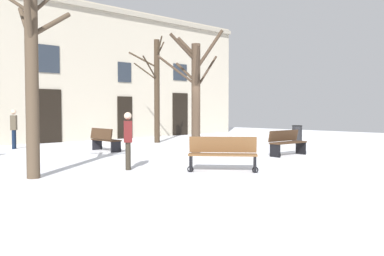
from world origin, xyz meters
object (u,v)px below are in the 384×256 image
at_px(bench_by_litter_bin, 223,153).
at_px(person_near_bench, 128,138).
at_px(person_strolling, 14,127).
at_px(litter_bin, 297,134).
at_px(bench_near_center_tree, 287,142).
at_px(bench_back_to_back_right, 105,140).
at_px(tree_left_of_center, 31,57).
at_px(tree_right_of_center, 195,90).
at_px(tree_foreground, 156,88).

height_order(bench_by_litter_bin, person_near_bench, person_near_bench).
bearing_deg(person_strolling, litter_bin, -89.04).
height_order(bench_near_center_tree, bench_back_to_back_right, bench_back_to_back_right).
bearing_deg(bench_near_center_tree, person_strolling, 126.11).
bearing_deg(tree_left_of_center, person_near_bench, -9.46).
distance_m(tree_right_of_center, bench_back_to_back_right, 4.12).
relative_size(litter_bin, bench_near_center_tree, 0.52).
relative_size(tree_left_of_center, person_strolling, 3.47).
bearing_deg(person_strolling, person_near_bench, -148.97).
distance_m(tree_right_of_center, person_strolling, 7.88).
relative_size(litter_bin, person_near_bench, 0.55).
xyz_separation_m(litter_bin, person_near_bench, (-11.16, -1.52, 0.43)).
bearing_deg(bench_near_center_tree, tree_foreground, 90.83).
bearing_deg(bench_back_to_back_right, litter_bin, -108.65).
xyz_separation_m(bench_by_litter_bin, person_near_bench, (-1.61, 2.04, 0.39)).
relative_size(bench_near_center_tree, person_strolling, 1.02).
height_order(bench_near_center_tree, person_strolling, person_strolling).
distance_m(litter_bin, bench_near_center_tree, 5.66).
xyz_separation_m(litter_bin, bench_back_to_back_right, (-8.73, 3.31, 0.01)).
bearing_deg(tree_right_of_center, bench_near_center_tree, -59.45).
bearing_deg(bench_by_litter_bin, bench_near_center_tree, 60.97).
height_order(tree_left_of_center, person_near_bench, tree_left_of_center).
bearing_deg(person_strolling, tree_foreground, -71.81).
xyz_separation_m(tree_left_of_center, bench_near_center_tree, (8.65, -1.54, -2.44)).
relative_size(tree_foreground, litter_bin, 5.88).
relative_size(tree_left_of_center, tree_foreground, 1.12).
xyz_separation_m(person_strolling, person_near_bench, (-0.28, -8.32, -0.04)).
relative_size(bench_back_to_back_right, person_strolling, 0.95).
distance_m(tree_left_of_center, person_near_bench, 3.25).
xyz_separation_m(bench_near_center_tree, person_strolling, (-5.88, 9.44, 0.44)).
bearing_deg(person_near_bench, bench_back_to_back_right, 7.92).
relative_size(tree_right_of_center, person_near_bench, 2.93).
relative_size(tree_left_of_center, bench_near_center_tree, 3.41).
relative_size(tree_foreground, bench_near_center_tree, 3.05).
height_order(tree_left_of_center, tree_right_of_center, tree_left_of_center).
distance_m(bench_near_center_tree, person_near_bench, 6.27).
bearing_deg(litter_bin, tree_foreground, 131.58).
relative_size(tree_left_of_center, tree_right_of_center, 1.23).
xyz_separation_m(tree_right_of_center, person_near_bench, (-4.44, -1.79, -1.52)).
distance_m(person_strolling, person_near_bench, 8.32).
height_order(tree_foreground, litter_bin, tree_foreground).
height_order(bench_near_center_tree, person_near_bench, person_near_bench).
bearing_deg(person_near_bench, person_strolling, 32.68).
relative_size(tree_foreground, person_strolling, 3.11).
relative_size(tree_foreground, bench_back_to_back_right, 3.27).
xyz_separation_m(tree_foreground, bench_near_center_tree, (-0.45, -7.77, -2.21)).
bearing_deg(tree_left_of_center, person_strolling, 70.67).
xyz_separation_m(tree_foreground, person_strolling, (-6.34, 1.67, -1.77)).
distance_m(bench_back_to_back_right, person_strolling, 4.12).
distance_m(bench_by_litter_bin, person_strolling, 10.45).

